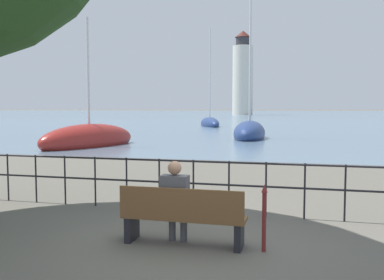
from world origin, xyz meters
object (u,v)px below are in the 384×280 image
object	(u,v)px
harbor_lighthouse	(243,76)
sailboat_1	(89,140)
sailboat_0	(249,133)
sailboat_2	(210,123)
seated_person_left	(175,198)
park_bench	(183,217)
closed_umbrella	(264,214)

from	to	relation	value
harbor_lighthouse	sailboat_1	bearing A→B (deg)	-86.89
sailboat_0	sailboat_1	world-z (taller)	sailboat_0
sailboat_2	harbor_lighthouse	bearing A→B (deg)	71.34
sailboat_2	seated_person_left	bearing A→B (deg)	-102.36
park_bench	sailboat_1	size ratio (longest dim) A/B	0.26
sailboat_1	seated_person_left	bearing A→B (deg)	-41.94
closed_umbrella	sailboat_0	size ratio (longest dim) A/B	0.09
park_bench	sailboat_1	world-z (taller)	sailboat_1
park_bench	sailboat_1	bearing A→B (deg)	122.38
harbor_lighthouse	seated_person_left	bearing A→B (deg)	-82.81
park_bench	sailboat_2	bearing A→B (deg)	101.46
closed_umbrella	sailboat_2	bearing A→B (deg)	103.10
seated_person_left	sailboat_2	world-z (taller)	sailboat_2
park_bench	closed_umbrella	size ratio (longest dim) A/B	1.92
sailboat_0	harbor_lighthouse	world-z (taller)	harbor_lighthouse
sailboat_1	harbor_lighthouse	size ratio (longest dim) A/B	0.31
closed_umbrella	park_bench	bearing A→B (deg)	-178.20
sailboat_2	harbor_lighthouse	xyz separation A→B (m)	(-6.73, 76.96, 10.84)
seated_person_left	sailboat_0	world-z (taller)	sailboat_0
sailboat_0	sailboat_1	distance (m)	11.14
sailboat_0	sailboat_2	bearing A→B (deg)	107.82
sailboat_0	sailboat_1	size ratio (longest dim) A/B	1.53
park_bench	closed_umbrella	xyz separation A→B (m)	(1.21, 0.04, 0.11)
seated_person_left	sailboat_2	size ratio (longest dim) A/B	0.11
seated_person_left	sailboat_1	world-z (taller)	sailboat_1
park_bench	harbor_lighthouse	xyz separation A→B (m)	(-14.98, 117.63, 10.77)
closed_umbrella	sailboat_1	distance (m)	18.17
sailboat_1	park_bench	bearing A→B (deg)	-41.69
sailboat_2	sailboat_1	bearing A→B (deg)	-116.17
park_bench	sailboat_0	bearing A→B (deg)	94.26
park_bench	harbor_lighthouse	size ratio (longest dim) A/B	0.08
seated_person_left	harbor_lighthouse	bearing A→B (deg)	97.19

